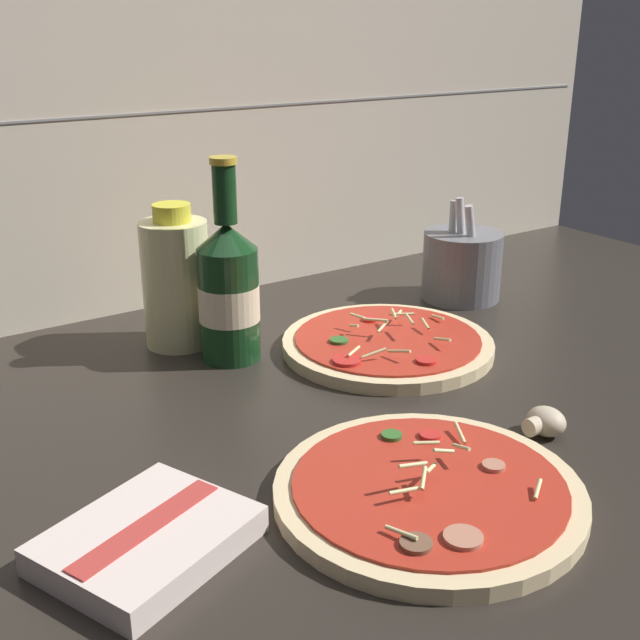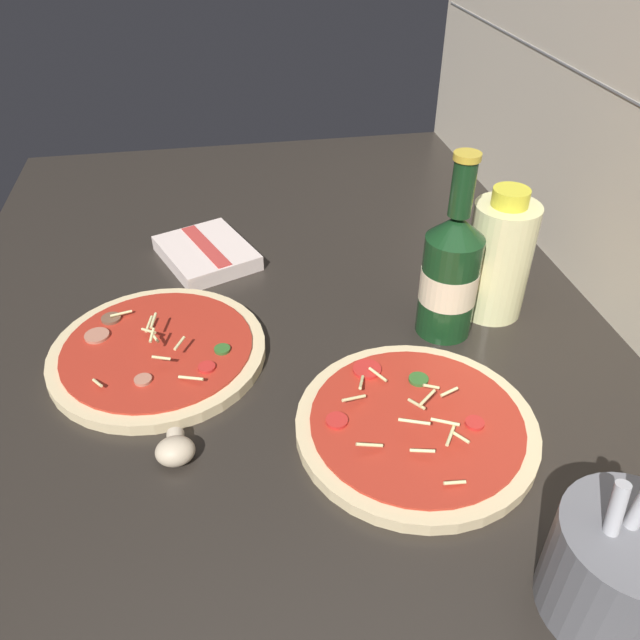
{
  "view_description": "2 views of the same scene",
  "coord_description": "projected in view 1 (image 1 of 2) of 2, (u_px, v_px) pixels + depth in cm",
  "views": [
    {
      "loc": [
        -49.56,
        -60.04,
        42.11
      ],
      "look_at": [
        -3.84,
        7.71,
        11.21
      ],
      "focal_mm": 45.0,
      "sensor_mm": 36.0,
      "label": 1
    },
    {
      "loc": [
        55.66,
        -5.9,
        53.86
      ],
      "look_at": [
        -3.88,
        4.6,
        8.87
      ],
      "focal_mm": 35.0,
      "sensor_mm": 36.0,
      "label": 2
    }
  ],
  "objects": [
    {
      "name": "counter_slab",
      "position": [
        389.0,
        420.0,
        0.87
      ],
      "size": [
        160.0,
        90.0,
        2.5
      ],
      "color": "#28231E",
      "rests_on": "ground"
    },
    {
      "name": "tile_backsplash",
      "position": [
        192.0,
        110.0,
        1.12
      ],
      "size": [
        160.0,
        1.13,
        60.0
      ],
      "color": "beige",
      "rests_on": "ground"
    },
    {
      "name": "pizza_near",
      "position": [
        429.0,
        492.0,
        0.7
      ],
      "size": [
        27.2,
        27.2,
        5.02
      ],
      "color": "beige",
      "rests_on": "counter_slab"
    },
    {
      "name": "pizza_far",
      "position": [
        387.0,
        344.0,
        1.01
      ],
      "size": [
        26.69,
        26.69,
        4.44
      ],
      "color": "beige",
      "rests_on": "counter_slab"
    },
    {
      "name": "beer_bottle",
      "position": [
        229.0,
        289.0,
        0.97
      ],
      "size": [
        7.43,
        7.43,
        24.81
      ],
      "color": "#143819",
      "rests_on": "counter_slab"
    },
    {
      "name": "oil_bottle",
      "position": [
        176.0,
        281.0,
        1.01
      ],
      "size": [
        8.54,
        8.54,
        18.3
      ],
      "color": "beige",
      "rests_on": "counter_slab"
    },
    {
      "name": "mushroom_left",
      "position": [
        545.0,
        422.0,
        0.81
      ],
      "size": [
        4.39,
        4.18,
        2.93
      ],
      "color": "beige",
      "rests_on": "counter_slab"
    },
    {
      "name": "utensil_crock",
      "position": [
        462.0,
        265.0,
        1.19
      ],
      "size": [
        11.65,
        11.65,
        15.34
      ],
      "color": "slate",
      "rests_on": "counter_slab"
    },
    {
      "name": "dish_towel",
      "position": [
        148.0,
        540.0,
        0.63
      ],
      "size": [
        18.69,
        17.1,
        2.56
      ],
      "color": "beige",
      "rests_on": "counter_slab"
    }
  ]
}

